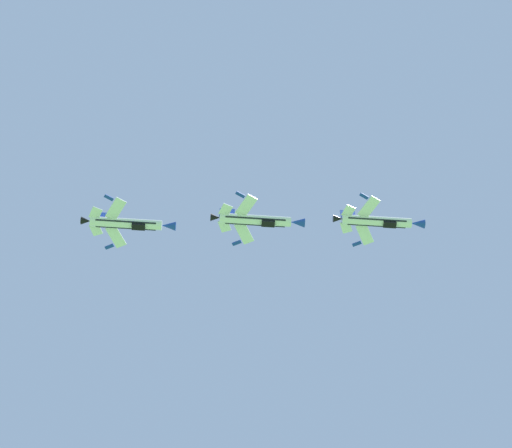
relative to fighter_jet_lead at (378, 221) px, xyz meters
name	(u,v)px	position (x,y,z in m)	size (l,w,h in m)	color
fighter_jet_lead	(378,221)	(0.00, 0.00, 0.00)	(15.94, 10.54, 4.37)	white
fighter_jet_left_wing	(257,220)	(-20.90, 2.53, -2.98)	(15.94, 10.54, 4.36)	white
fighter_jet_right_wing	(128,223)	(-42.01, 7.79, -3.29)	(15.94, 10.54, 4.37)	white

